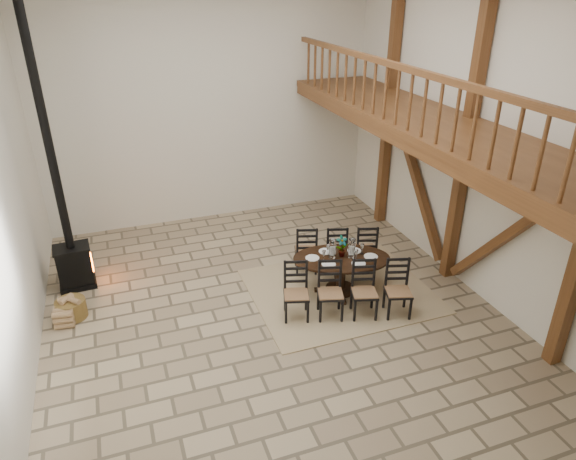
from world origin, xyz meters
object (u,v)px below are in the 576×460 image
object	(u,v)px
wood_stove	(67,228)
log_stack	(65,316)
log_basket	(71,308)
dining_table	(341,276)

from	to	relation	value
wood_stove	log_stack	size ratio (longest dim) A/B	14.57
wood_stove	log_basket	size ratio (longest dim) A/B	10.67
dining_table	wood_stove	xyz separation A→B (m)	(-4.25, 1.81, 0.79)
wood_stove	log_stack	world-z (taller)	wood_stove
log_stack	log_basket	bearing A→B (deg)	63.05
wood_stove	dining_table	bearing A→B (deg)	-26.63
wood_stove	log_stack	xyz separation A→B (m)	(-0.18, -1.13, -0.99)
dining_table	log_stack	bearing A→B (deg)	-171.72
dining_table	log_stack	size ratio (longest dim) A/B	6.55
wood_stove	log_basket	xyz separation A→B (m)	(-0.09, -0.95, -0.98)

